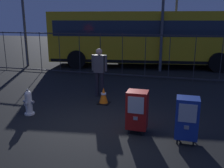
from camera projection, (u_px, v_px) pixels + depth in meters
name	position (u px, v px, depth m)	size (l,w,h in m)	color
ground_plane	(87.00, 131.00, 6.01)	(60.00, 60.00, 0.00)	black
fire_hydrant	(29.00, 103.00, 6.99)	(0.33, 0.31, 0.75)	silver
newspaper_box_primary	(137.00, 110.00, 5.82)	(0.48, 0.42, 1.02)	black
newspaper_box_secondary	(187.00, 118.00, 5.35)	(0.48, 0.42, 1.02)	black
pedestrian	(99.00, 70.00, 8.52)	(0.55, 0.22, 1.67)	black
traffic_cone	(104.00, 96.00, 7.92)	(0.36, 0.36, 0.53)	black
fence_barrier	(134.00, 56.00, 11.31)	(18.03, 0.04, 2.00)	#2D2D33
bus_near	(146.00, 36.00, 13.90)	(10.76, 4.04, 3.00)	gold
bus_far	(191.00, 33.00, 17.06)	(10.65, 3.37, 3.00)	#19519E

